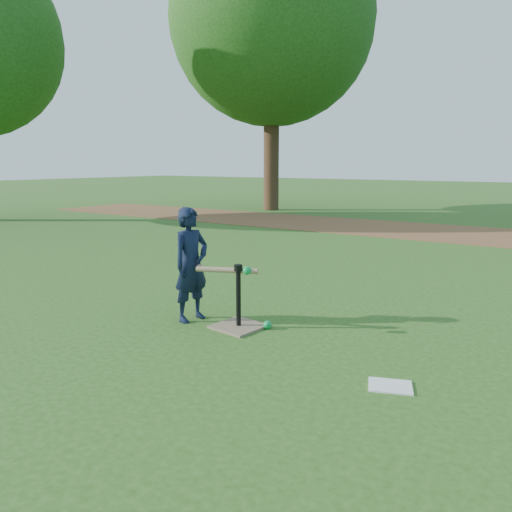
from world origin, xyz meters
The scene contains 8 objects.
ground centered at (0.00, 0.00, 0.00)m, with size 80.00×80.00×0.00m, color #285116.
dirt_strip centered at (0.00, 7.50, 0.01)m, with size 24.00×3.00×0.01m, color brown.
child centered at (-0.40, -0.43, 0.57)m, with size 0.41×0.27×1.13m, color black.
wiffle_ball_ground centered at (0.38, -0.25, 0.04)m, with size 0.08×0.08×0.08m, color #0D9644.
clipboard centered at (1.77, -0.82, 0.01)m, with size 0.30×0.23×0.01m, color white.
batting_tee centered at (0.13, -0.37, 0.11)m, with size 0.48×0.48×0.61m.
swing_action centered at (0.03, -0.40, 0.56)m, with size 0.64×0.28×0.11m.
tree_left centered at (-6.00, 10.00, 5.87)m, with size 6.40×6.40×9.08m.
Camera 1 is at (2.81, -4.07, 1.56)m, focal length 35.00 mm.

